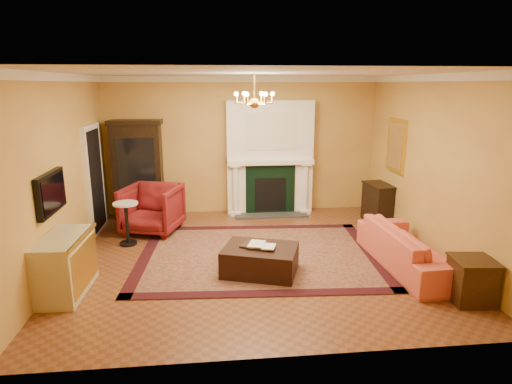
{
  "coord_description": "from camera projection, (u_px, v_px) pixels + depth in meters",
  "views": [
    {
      "loc": [
        -0.68,
        -6.7,
        2.84
      ],
      "look_at": [
        0.06,
        0.3,
        1.06
      ],
      "focal_mm": 30.0,
      "sensor_mm": 36.0,
      "label": 1
    }
  ],
  "objects": [
    {
      "name": "floor",
      "position": [
        255.0,
        257.0,
        7.23
      ],
      "size": [
        6.0,
        5.5,
        0.02
      ],
      "primitive_type": "cube",
      "color": "brown",
      "rests_on": "ground"
    },
    {
      "name": "ceiling",
      "position": [
        254.0,
        72.0,
        6.49
      ],
      "size": [
        6.0,
        5.5,
        0.02
      ],
      "primitive_type": "cube",
      "color": "silver",
      "rests_on": "wall_back"
    },
    {
      "name": "wall_back",
      "position": [
        242.0,
        146.0,
        9.52
      ],
      "size": [
        6.0,
        0.02,
        3.0
      ],
      "primitive_type": "cube",
      "color": "gold",
      "rests_on": "floor"
    },
    {
      "name": "wall_front",
      "position": [
        283.0,
        224.0,
        4.2
      ],
      "size": [
        6.0,
        0.02,
        3.0
      ],
      "primitive_type": "cube",
      "color": "gold",
      "rests_on": "floor"
    },
    {
      "name": "wall_left",
      "position": [
        60.0,
        174.0,
        6.55
      ],
      "size": [
        0.02,
        5.5,
        3.0
      ],
      "primitive_type": "cube",
      "color": "gold",
      "rests_on": "floor"
    },
    {
      "name": "wall_right",
      "position": [
        433.0,
        166.0,
        7.16
      ],
      "size": [
        0.02,
        5.5,
        3.0
      ],
      "primitive_type": "cube",
      "color": "gold",
      "rests_on": "floor"
    },
    {
      "name": "fireplace",
      "position": [
        270.0,
        160.0,
        9.47
      ],
      "size": [
        1.9,
        0.7,
        2.5
      ],
      "color": "white",
      "rests_on": "wall_back"
    },
    {
      "name": "crown_molding",
      "position": [
        249.0,
        78.0,
        7.43
      ],
      "size": [
        6.0,
        5.5,
        0.12
      ],
      "color": "white",
      "rests_on": "ceiling"
    },
    {
      "name": "doorway",
      "position": [
        95.0,
        179.0,
        8.31
      ],
      "size": [
        0.08,
        1.05,
        2.1
      ],
      "color": "silver",
      "rests_on": "wall_left"
    },
    {
      "name": "tv_panel",
      "position": [
        51.0,
        193.0,
        6.02
      ],
      "size": [
        0.09,
        0.95,
        0.58
      ],
      "color": "black",
      "rests_on": "wall_left"
    },
    {
      "name": "gilt_mirror",
      "position": [
        396.0,
        146.0,
        8.47
      ],
      "size": [
        0.06,
        0.76,
        1.05
      ],
      "color": "gold",
      "rests_on": "wall_right"
    },
    {
      "name": "chandelier",
      "position": [
        254.0,
        99.0,
        6.59
      ],
      "size": [
        0.63,
        0.55,
        0.53
      ],
      "color": "gold",
      "rests_on": "ceiling"
    },
    {
      "name": "oriental_rug",
      "position": [
        259.0,
        255.0,
        7.3
      ],
      "size": [
        4.19,
        3.25,
        0.02
      ],
      "primitive_type": "cube",
      "rotation": [
        0.0,
        0.0,
        -0.06
      ],
      "color": "#440E17",
      "rests_on": "floor"
    },
    {
      "name": "china_cabinet",
      "position": [
        138.0,
        172.0,
        9.15
      ],
      "size": [
        1.02,
        0.47,
        2.02
      ],
      "primitive_type": "cube",
      "rotation": [
        0.0,
        0.0,
        -0.01
      ],
      "color": "black",
      "rests_on": "floor"
    },
    {
      "name": "wingback_armchair",
      "position": [
        152.0,
        207.0,
        8.32
      ],
      "size": [
        1.23,
        1.19,
        1.03
      ],
      "primitive_type": "imported",
      "rotation": [
        0.0,
        0.0,
        -0.3
      ],
      "color": "maroon",
      "rests_on": "floor"
    },
    {
      "name": "pedestal_table",
      "position": [
        127.0,
        220.0,
        7.68
      ],
      "size": [
        0.44,
        0.44,
        0.79
      ],
      "color": "black",
      "rests_on": "floor"
    },
    {
      "name": "commode",
      "position": [
        65.0,
        265.0,
        5.9
      ],
      "size": [
        0.56,
        1.12,
        0.82
      ],
      "primitive_type": "cube",
      "rotation": [
        0.0,
        0.0,
        -0.04
      ],
      "color": "#BFB18B",
      "rests_on": "floor"
    },
    {
      "name": "coral_sofa",
      "position": [
        411.0,
        241.0,
        6.73
      ],
      "size": [
        0.75,
        2.26,
        0.87
      ],
      "primitive_type": "imported",
      "rotation": [
        0.0,
        0.0,
        1.61
      ],
      "color": "#CB5340",
      "rests_on": "floor"
    },
    {
      "name": "end_table",
      "position": [
        472.0,
        282.0,
        5.68
      ],
      "size": [
        0.54,
        0.54,
        0.58
      ],
      "primitive_type": "cube",
      "rotation": [
        0.0,
        0.0,
        -0.1
      ],
      "color": "#31200D",
      "rests_on": "floor"
    },
    {
      "name": "console_table",
      "position": [
        378.0,
        204.0,
        8.98
      ],
      "size": [
        0.5,
        0.76,
        0.79
      ],
      "primitive_type": "cube",
      "rotation": [
        0.0,
        0.0,
        0.14
      ],
      "color": "black",
      "rests_on": "floor"
    },
    {
      "name": "leather_ottoman",
      "position": [
        260.0,
        260.0,
        6.56
      ],
      "size": [
        1.29,
        1.1,
        0.41
      ],
      "primitive_type": "cube",
      "rotation": [
        0.0,
        0.0,
        -0.32
      ],
      "color": "black",
      "rests_on": "oriental_rug"
    },
    {
      "name": "ottoman_tray",
      "position": [
        256.0,
        245.0,
        6.54
      ],
      "size": [
        0.52,
        0.48,
        0.03
      ],
      "primitive_type": "cube",
      "rotation": [
        0.0,
        0.0,
        -0.51
      ],
      "color": "black",
      "rests_on": "leather_ottoman"
    },
    {
      "name": "book_a",
      "position": [
        249.0,
        235.0,
        6.5
      ],
      "size": [
        0.23,
        0.1,
        0.31
      ],
      "primitive_type": "imported",
      "rotation": [
        0.0,
        0.0,
        -0.33
      ],
      "color": "gray",
      "rests_on": "ottoman_tray"
    },
    {
      "name": "book_b",
      "position": [
        263.0,
        239.0,
        6.42
      ],
      "size": [
        0.19,
        0.07,
        0.26
      ],
      "primitive_type": "imported",
      "rotation": [
        0.0,
        0.0,
        -0.3
      ],
      "color": "gray",
      "rests_on": "ottoman_tray"
    },
    {
      "name": "topiary_left",
      "position": [
        244.0,
        148.0,
        9.31
      ],
      "size": [
        0.17,
        0.17,
        0.45
      ],
      "color": "gray",
      "rests_on": "fireplace"
    },
    {
      "name": "topiary_right",
      "position": [
        295.0,
        149.0,
        9.43
      ],
      "size": [
        0.14,
        0.14,
        0.39
      ],
      "color": "gray",
      "rests_on": "fireplace"
    }
  ]
}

